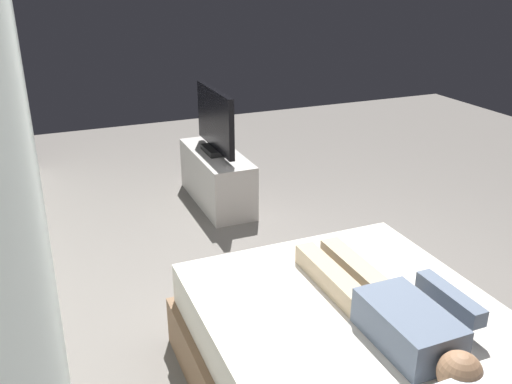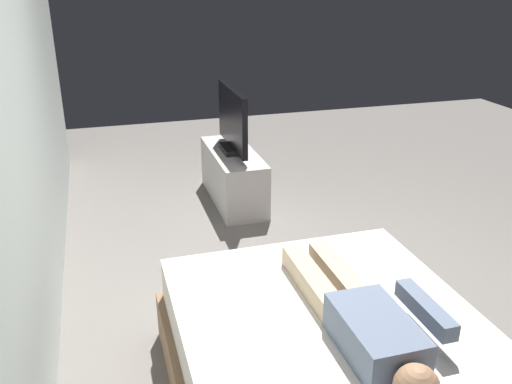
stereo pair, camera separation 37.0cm
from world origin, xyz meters
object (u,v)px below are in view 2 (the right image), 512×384
at_px(tv_stand, 233,176).
at_px(remote, 422,300).
at_px(tv, 232,122).
at_px(person, 364,319).

bearing_deg(tv_stand, remote, -173.87).
bearing_deg(tv_stand, tv, 0.00).
height_order(remote, tv, tv).
relative_size(person, tv_stand, 1.15).
height_order(person, tv_stand, person).
height_order(remote, tv_stand, remote).
xyz_separation_m(person, remote, (0.15, -0.40, -0.07)).
relative_size(remote, tv, 0.17).
bearing_deg(remote, tv_stand, 6.13).
xyz_separation_m(person, tv_stand, (2.88, -0.11, -0.37)).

